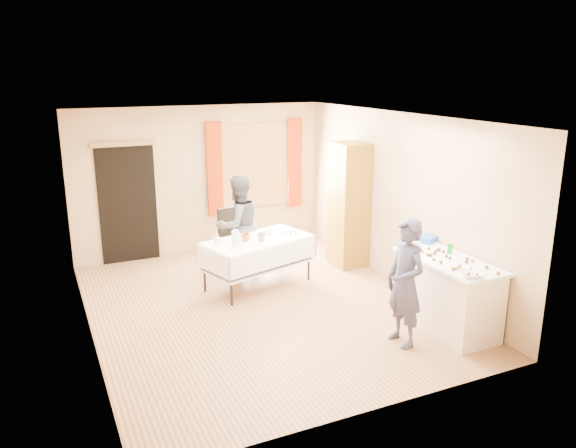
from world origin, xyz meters
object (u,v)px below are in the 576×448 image
chair (233,247)px  girl (405,283)px  woman (238,225)px  counter (446,294)px  party_table (258,258)px  cabinet (349,205)px

chair → girl: (0.88, -3.60, 0.49)m
woman → counter: bearing=107.6°
party_table → woman: (-0.08, 0.63, 0.36)m
party_table → girl: bearing=-86.7°
girl → woman: bearing=-164.8°
cabinet → woman: cabinet is taller
cabinet → counter: cabinet is taller
party_table → girl: size_ratio=1.17×
girl → chair: bearing=-168.4°
party_table → woman: bearing=80.2°
chair → girl: bearing=-91.0°
party_table → chair: size_ratio=1.92×
chair → girl: girl is taller
cabinet → woman: size_ratio=1.27×
cabinet → woman: (-1.82, 0.33, -0.22)m
cabinet → chair: bearing=154.0°
counter → cabinet: bearing=87.8°
cabinet → party_table: 1.86m
chair → woman: size_ratio=0.58×
counter → party_table: (-1.64, 2.31, -0.01)m
chair → woman: (-0.08, -0.51, 0.53)m
chair → girl: 3.74m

